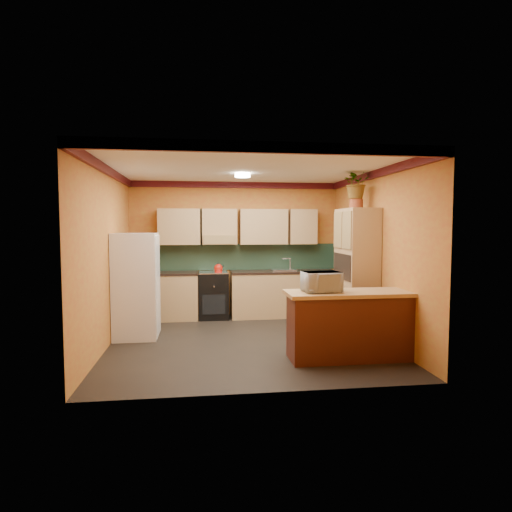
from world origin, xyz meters
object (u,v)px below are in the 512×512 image
(microwave, at_px, (321,282))
(fridge, at_px, (136,286))
(pantry, at_px, (356,272))
(breakfast_bar, at_px, (355,327))
(base_cabinets_back, at_px, (245,295))
(stove, at_px, (213,295))

(microwave, bearing_deg, fridge, 144.19)
(fridge, distance_m, pantry, 3.62)
(fridge, height_order, microwave, fridge)
(breakfast_bar, bearing_deg, fridge, 154.01)
(fridge, xyz_separation_m, microwave, (2.65, -1.52, 0.22))
(base_cabinets_back, relative_size, breakfast_bar, 2.03)
(stove, bearing_deg, pantry, -34.90)
(base_cabinets_back, relative_size, pantry, 1.74)
(pantry, distance_m, microwave, 1.57)
(stove, height_order, breakfast_bar, stove)
(microwave, bearing_deg, stove, 109.58)
(pantry, relative_size, breakfast_bar, 1.17)
(base_cabinets_back, xyz_separation_m, breakfast_bar, (1.22, -2.86, 0.00))
(breakfast_bar, relative_size, microwave, 3.67)
(stove, xyz_separation_m, breakfast_bar, (1.84, -2.86, -0.02))
(stove, height_order, microwave, microwave)
(base_cabinets_back, bearing_deg, fridge, -145.02)
(base_cabinets_back, height_order, fridge, fridge)
(pantry, bearing_deg, stove, 145.10)
(pantry, height_order, breakfast_bar, pantry)
(pantry, xyz_separation_m, microwave, (-0.95, -1.24, 0.02))
(base_cabinets_back, distance_m, pantry, 2.42)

